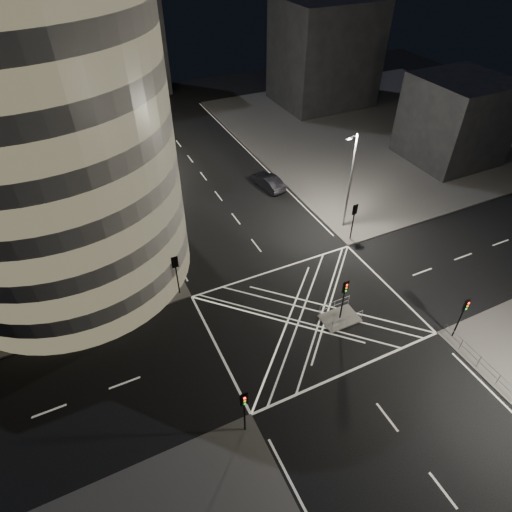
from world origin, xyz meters
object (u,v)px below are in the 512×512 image
street_lamp_left_near (147,211)px  street_lamp_right_far (350,179)px  traffic_signal_island (344,293)px  traffic_signal_fl (176,269)px  central_island (340,318)px  traffic_signal_nl (244,406)px  street_lamp_left_far (107,131)px  sedan (268,182)px  traffic_signal_fr (354,216)px  traffic_signal_nr (463,311)px

street_lamp_left_near → street_lamp_right_far: (18.87, -3.00, 0.00)m
street_lamp_right_far → traffic_signal_island: bearing=-125.3°
traffic_signal_fl → traffic_signal_island: 13.62m
central_island → traffic_signal_nl: traffic_signal_nl is taller
traffic_signal_fl → central_island: bearing=-37.5°
traffic_signal_fl → traffic_signal_nl: bearing=-90.0°
traffic_signal_island → street_lamp_left_near: size_ratio=0.40×
traffic_signal_nl → street_lamp_left_far: 36.90m
central_island → street_lamp_left_near: (-11.44, 13.50, 5.47)m
central_island → sedan: 21.09m
traffic_signal_nl → street_lamp_right_far: 24.27m
traffic_signal_fl → sedan: size_ratio=0.82×
traffic_signal_fr → street_lamp_left_near: 19.14m
street_lamp_left_far → street_lamp_right_far: 28.23m
traffic_signal_nl → traffic_signal_nr: same height
traffic_signal_island → sedan: 21.19m
traffic_signal_fr → traffic_signal_island: same height
central_island → traffic_signal_fl: traffic_signal_fl is taller
traffic_signal_fl → traffic_signal_fr: (17.60, 0.00, 0.00)m
traffic_signal_nr → street_lamp_left_far: bearing=116.4°
traffic_signal_fl → street_lamp_left_far: street_lamp_left_far is taller
street_lamp_left_far → street_lamp_right_far: (18.87, -21.00, 0.00)m
central_island → street_lamp_left_near: street_lamp_left_near is taller
traffic_signal_nr → traffic_signal_nl: bearing=180.0°
traffic_signal_nl → street_lamp_right_far: size_ratio=0.40×
traffic_signal_nr → street_lamp_left_far: (-18.24, 36.80, 2.63)m
traffic_signal_fr → traffic_signal_island: 10.73m
traffic_signal_island → street_lamp_right_far: (7.44, 10.50, 2.63)m
traffic_signal_fl → traffic_signal_fr: bearing=0.0°
traffic_signal_nr → street_lamp_left_near: (-18.24, 18.80, 2.63)m
street_lamp_left_near → traffic_signal_fr: bearing=-15.9°
central_island → traffic_signal_island: (0.00, 0.00, 2.84)m
traffic_signal_island → sedan: bearing=79.3°
traffic_signal_fr → street_lamp_left_far: 29.63m
traffic_signal_island → traffic_signal_fl: bearing=142.5°
street_lamp_left_far → sedan: street_lamp_left_far is taller
traffic_signal_fl → traffic_signal_island: same height
central_island → street_lamp_right_far: street_lamp_right_far is taller
traffic_signal_island → street_lamp_left_near: 17.89m
central_island → sedan: sedan is taller
traffic_signal_fl → traffic_signal_island: (10.80, -8.30, 0.00)m
central_island → street_lamp_right_far: size_ratio=0.30×
traffic_signal_fl → street_lamp_left_near: (-0.64, 5.20, 2.63)m
traffic_signal_nr → traffic_signal_island: size_ratio=1.00×
street_lamp_left_far → sedan: (15.36, -10.79, -4.73)m
traffic_signal_nl → traffic_signal_island: same height
traffic_signal_nl → traffic_signal_nr: (17.60, 0.00, 0.00)m
traffic_signal_nl → street_lamp_left_far: bearing=91.0°
traffic_signal_island → street_lamp_left_near: street_lamp_left_near is taller
street_lamp_left_far → sedan: 19.36m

